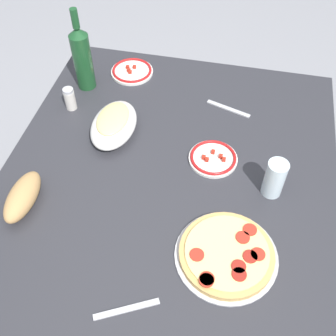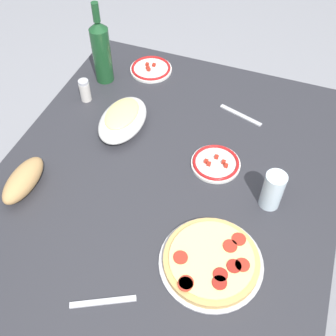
{
  "view_description": "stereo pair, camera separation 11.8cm",
  "coord_description": "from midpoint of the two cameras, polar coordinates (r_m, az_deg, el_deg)",
  "views": [
    {
      "loc": [
        0.81,
        0.18,
        1.73
      ],
      "look_at": [
        0.0,
        0.0,
        0.73
      ],
      "focal_mm": 44.0,
      "sensor_mm": 36.0,
      "label": 1
    },
    {
      "loc": [
        0.78,
        0.29,
        1.73
      ],
      "look_at": [
        0.0,
        0.0,
        0.73
      ],
      "focal_mm": 44.0,
      "sensor_mm": 36.0,
      "label": 2
    }
  ],
  "objects": [
    {
      "name": "ground_plane",
      "position": [
        1.92,
        1.82,
        -14.3
      ],
      "size": [
        8.0,
        8.0,
        0.0
      ],
      "primitive_type": "plane",
      "color": "gray",
      "rests_on": "ground"
    },
    {
      "name": "dining_table",
      "position": [
        1.4,
        2.41,
        -3.61
      ],
      "size": [
        1.24,
        1.07,
        0.7
      ],
      "color": "#2D2D33",
      "rests_on": "ground"
    },
    {
      "name": "pepperoni_pizza",
      "position": [
        1.15,
        9.04,
        -12.75
      ],
      "size": [
        0.29,
        0.29,
        0.03
      ],
      "color": "#B7B7BC",
      "rests_on": "dining_table"
    },
    {
      "name": "baked_pasta_dish",
      "position": [
        1.44,
        -3.97,
        6.73
      ],
      "size": [
        0.24,
        0.15,
        0.08
      ],
      "color": "white",
      "rests_on": "dining_table"
    },
    {
      "name": "wine_bottle",
      "position": [
        1.6,
        -7.08,
        15.75
      ],
      "size": [
        0.07,
        0.07,
        0.32
      ],
      "color": "#194723",
      "rests_on": "dining_table"
    },
    {
      "name": "water_glass",
      "position": [
        1.26,
        16.97,
        -3.0
      ],
      "size": [
        0.06,
        0.06,
        0.13
      ],
      "primitive_type": "cylinder",
      "color": "silver",
      "rests_on": "dining_table"
    },
    {
      "name": "side_plate_near",
      "position": [
        1.35,
        9.12,
        0.55
      ],
      "size": [
        0.16,
        0.16,
        0.02
      ],
      "color": "white",
      "rests_on": "dining_table"
    },
    {
      "name": "side_plate_far",
      "position": [
        1.71,
        -0.34,
        13.51
      ],
      "size": [
        0.17,
        0.17,
        0.02
      ],
      "color": "white",
      "rests_on": "dining_table"
    },
    {
      "name": "bread_loaf",
      "position": [
        1.32,
        -17.02,
        -1.75
      ],
      "size": [
        0.19,
        0.08,
        0.07
      ],
      "primitive_type": "ellipsoid",
      "color": "tan",
      "rests_on": "dining_table"
    },
    {
      "name": "spice_shaker",
      "position": [
        1.57,
        -9.31,
        10.47
      ],
      "size": [
        0.04,
        0.04,
        0.09
      ],
      "color": "silver",
      "rests_on": "dining_table"
    },
    {
      "name": "fork_left",
      "position": [
        1.11,
        -5.83,
        -18.16
      ],
      "size": [
        0.09,
        0.16,
        0.0
      ],
      "primitive_type": "cube",
      "rotation": [
        0.0,
        0.0,
        5.18
      ],
      "color": "#B7B7BC",
      "rests_on": "dining_table"
    },
    {
      "name": "fork_right",
      "position": [
        1.54,
        12.23,
        7.06
      ],
      "size": [
        0.07,
        0.17,
        0.0
      ],
      "primitive_type": "cube",
      "rotation": [
        0.0,
        0.0,
        4.4
      ],
      "color": "#B7B7BC",
      "rests_on": "dining_table"
    }
  ]
}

